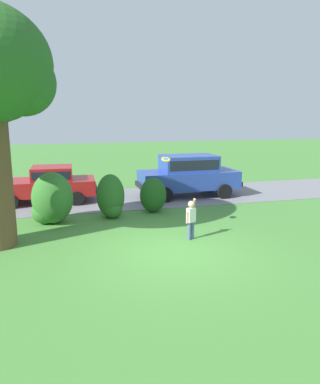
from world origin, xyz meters
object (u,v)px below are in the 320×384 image
child_thrower (191,217)px  frisbee (166,159)px  parked_sedan (47,183)px  parked_suv (188,173)px

child_thrower → frisbee: 1.95m
parked_sedan → frisbee: size_ratio=15.54×
parked_suv → child_thrower: size_ratio=3.67×
parked_sedan → parked_suv: parked_suv is taller
parked_suv → frisbee: bearing=-116.8°
child_thrower → frisbee: bearing=125.9°
child_thrower → frisbee: frisbee is taller
frisbee → parked_sedan: bearing=124.9°
parked_sedan → parked_suv: bearing=-4.3°
parked_suv → child_thrower: bearing=-108.4°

